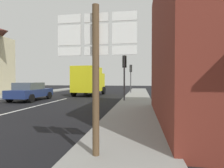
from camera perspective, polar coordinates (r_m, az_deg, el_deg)
The scene contains 8 objects.
ground_plane at distance 15.18m, azimuth -17.03°, elevation -5.14°, with size 80.00×80.00×0.00m, color black.
sidewalk_right at distance 11.66m, azimuth 7.22°, elevation -6.68°, with size 2.37×44.00×0.14m, color gray.
lane_centre_stripe at distance 11.75m, azimuth -25.71°, elevation -7.05°, with size 0.16×12.00×0.01m, color silver.
sedan_far at distance 16.20m, azimuth -24.14°, elevation -2.10°, with size 2.01×4.22×1.47m.
delivery_truck at distance 19.85m, azimuth -7.20°, elevation 1.18°, with size 2.77×5.14×3.05m.
route_sign_post at distance 3.75m, azimuth -5.03°, elevation 6.19°, with size 1.66×0.14×3.20m.
traffic_light_near_right at distance 13.94m, azimuth 3.91°, elevation 5.11°, with size 0.30×0.49×3.53m.
traffic_light_far_right at distance 22.70m, azimuth 5.90°, elevation 3.68°, with size 0.30×0.49×3.56m.
Camera 1 is at (6.64, -3.54, 1.68)m, focal length 29.24 mm.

